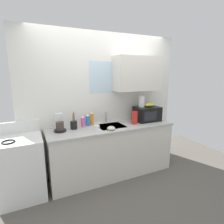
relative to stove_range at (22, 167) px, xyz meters
name	(u,v)px	position (x,y,z in m)	size (l,w,h in m)	color
ground_plane	(153,220)	(1.45, -1.20, -0.47)	(5.37, 4.40, 0.02)	#59544C
kitchen_wall_assembly	(110,97)	(1.56, 0.31, 0.90)	(2.97, 0.42, 2.50)	white
counter_unit	(112,150)	(1.45, 0.00, 0.00)	(2.20, 0.63, 0.90)	silver
sink_faucet	(106,118)	(1.44, 0.24, 0.54)	(0.03, 0.03, 0.20)	#B2B5BA
stove_range	(22,167)	(0.00, 0.00, 0.00)	(0.60, 0.60, 1.08)	white
microwave	(147,114)	(2.21, 0.04, 0.58)	(0.46, 0.35, 0.27)	black
banana_bunch	(149,105)	(2.26, 0.05, 0.75)	(0.20, 0.11, 0.07)	gold
paper_towel_roll	(142,101)	(2.11, 0.10, 0.82)	(0.11, 0.11, 0.22)	white
coffee_maker	(59,125)	(0.58, 0.10, 0.55)	(0.19, 0.21, 0.28)	black
dish_soap_bottle_orange	(92,119)	(1.16, 0.21, 0.56)	(0.06, 0.06, 0.24)	orange
dish_soap_bottle_blue	(88,120)	(1.08, 0.20, 0.54)	(0.07, 0.07, 0.21)	blue
dish_soap_bottle_pink	(83,122)	(0.97, 0.16, 0.53)	(0.06, 0.06, 0.20)	#E55999
cereal_canister	(135,118)	(1.87, -0.05, 0.56)	(0.10, 0.10, 0.23)	red
mug_white	(97,128)	(1.12, -0.14, 0.49)	(0.08, 0.08, 0.10)	white
utensil_crock	(74,125)	(0.81, 0.12, 0.51)	(0.11, 0.11, 0.29)	black
small_bowl	(111,128)	(1.34, -0.20, 0.47)	(0.13, 0.13, 0.07)	beige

